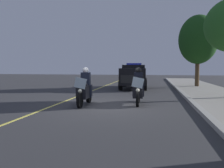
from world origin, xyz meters
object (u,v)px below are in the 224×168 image
(tree_far_back, at_px, (198,40))
(police_motorcycle_lead_left, at_px, (85,90))
(police_motorcycle_lead_right, at_px, (138,89))
(police_suv, at_px, (134,75))

(tree_far_back, bearing_deg, police_motorcycle_lead_left, -32.88)
(tree_far_back, bearing_deg, police_motorcycle_lead_right, -24.27)
(police_suv, xyz_separation_m, tree_far_back, (-2.00, 5.23, 2.96))
(police_suv, height_order, tree_far_back, tree_far_back)
(police_motorcycle_lead_left, xyz_separation_m, tree_far_back, (-10.37, 6.70, 3.33))
(police_motorcycle_lead_right, xyz_separation_m, tree_far_back, (-9.62, 4.34, 3.33))
(police_suv, bearing_deg, police_motorcycle_lead_left, -9.98)
(police_motorcycle_lead_right, xyz_separation_m, police_suv, (-7.62, -0.89, 0.37))
(police_suv, bearing_deg, tree_far_back, 110.91)
(police_motorcycle_lead_left, distance_m, police_suv, 8.51)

